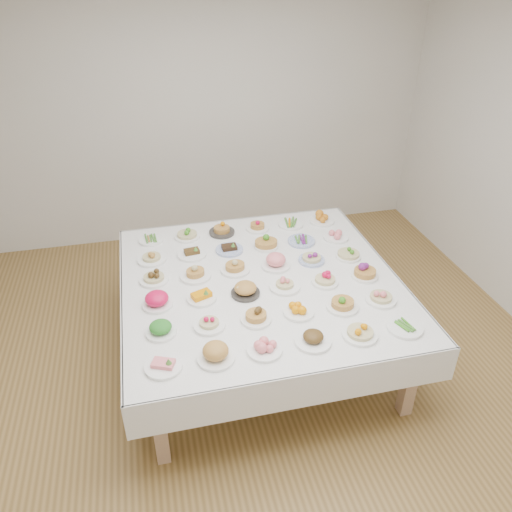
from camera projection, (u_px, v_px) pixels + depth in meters
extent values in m
plane|color=olive|center=(260.00, 368.00, 4.16)|extent=(5.00, 5.00, 0.00)
cube|color=silver|center=(207.00, 118.00, 5.51)|extent=(5.00, 0.02, 2.80)
cube|color=white|center=(260.00, 283.00, 3.96)|extent=(2.15, 2.15, 0.06)
cube|color=white|center=(234.00, 232.00, 4.91)|extent=(2.17, 0.02, 0.28)
cube|color=white|center=(301.00, 392.00, 3.13)|extent=(2.17, 0.01, 0.28)
cube|color=white|center=(383.00, 277.00, 4.23)|extent=(0.02, 2.17, 0.28)
cube|color=white|center=(124.00, 313.00, 3.81)|extent=(0.02, 2.17, 0.28)
cube|color=tan|center=(159.00, 424.00, 3.24)|extent=(0.09, 0.09, 0.69)
cube|color=tan|center=(410.00, 378.00, 3.59)|extent=(0.09, 0.09, 0.69)
cube|color=tan|center=(146.00, 276.00, 4.73)|extent=(0.09, 0.09, 0.69)
cube|color=tan|center=(325.00, 253.00, 5.08)|extent=(0.09, 0.09, 0.69)
cylinder|color=white|center=(164.00, 367.00, 3.11)|extent=(0.23, 0.23, 0.02)
cylinder|color=white|center=(216.00, 358.00, 3.17)|extent=(0.24, 0.24, 0.02)
cylinder|color=white|center=(265.00, 351.00, 3.23)|extent=(0.23, 0.23, 0.02)
cylinder|color=white|center=(313.00, 342.00, 3.31)|extent=(0.24, 0.24, 0.02)
cylinder|color=white|center=(360.00, 335.00, 3.36)|extent=(0.24, 0.24, 0.02)
cylinder|color=white|center=(405.00, 328.00, 3.43)|extent=(0.24, 0.24, 0.02)
cylinder|color=white|center=(161.00, 332.00, 3.39)|extent=(0.21, 0.21, 0.02)
cylinder|color=white|center=(209.00, 326.00, 3.45)|extent=(0.22, 0.22, 0.02)
cylinder|color=white|center=(256.00, 320.00, 3.50)|extent=(0.21, 0.21, 0.02)
cylinder|color=white|center=(299.00, 312.00, 3.57)|extent=(0.22, 0.22, 0.02)
cylinder|color=white|center=(342.00, 307.00, 3.63)|extent=(0.23, 0.23, 0.02)
cylinder|color=white|center=(381.00, 300.00, 3.70)|extent=(0.23, 0.23, 0.02)
cylinder|color=white|center=(158.00, 305.00, 3.65)|extent=(0.22, 0.22, 0.02)
cylinder|color=white|center=(202.00, 299.00, 3.72)|extent=(0.22, 0.22, 0.02)
cylinder|color=#2F2D2A|center=(245.00, 294.00, 3.77)|extent=(0.22, 0.22, 0.02)
cylinder|color=white|center=(285.00, 287.00, 3.85)|extent=(0.24, 0.24, 0.02)
cylinder|color=white|center=(325.00, 282.00, 3.90)|extent=(0.21, 0.21, 0.02)
cylinder|color=white|center=(364.00, 276.00, 3.98)|extent=(0.21, 0.21, 0.02)
cylinder|color=white|center=(154.00, 280.00, 3.92)|extent=(0.22, 0.22, 0.02)
cylinder|color=white|center=(196.00, 276.00, 3.97)|extent=(0.24, 0.24, 0.02)
cylinder|color=white|center=(235.00, 270.00, 4.05)|extent=(0.24, 0.24, 0.02)
cylinder|color=white|center=(276.00, 266.00, 4.11)|extent=(0.23, 0.23, 0.02)
cylinder|color=#4C66B2|center=(311.00, 260.00, 4.18)|extent=(0.22, 0.22, 0.02)
cylinder|color=white|center=(348.00, 257.00, 4.23)|extent=(0.21, 0.21, 0.02)
cylinder|color=white|center=(152.00, 260.00, 4.18)|extent=(0.24, 0.24, 0.02)
cylinder|color=white|center=(192.00, 255.00, 4.26)|extent=(0.24, 0.24, 0.02)
cylinder|color=#4C66B2|center=(229.00, 250.00, 4.32)|extent=(0.23, 0.23, 0.02)
cylinder|color=white|center=(266.00, 246.00, 4.37)|extent=(0.21, 0.21, 0.02)
cylinder|color=#4C66B2|center=(301.00, 241.00, 4.45)|extent=(0.24, 0.24, 0.02)
cylinder|color=white|center=(336.00, 238.00, 4.51)|extent=(0.22, 0.22, 0.02)
cylinder|color=white|center=(151.00, 240.00, 4.47)|extent=(0.21, 0.21, 0.02)
cylinder|color=white|center=(187.00, 237.00, 4.52)|extent=(0.22, 0.22, 0.02)
cylinder|color=#2F2D2A|center=(222.00, 233.00, 4.59)|extent=(0.23, 0.23, 0.02)
cylinder|color=white|center=(257.00, 229.00, 4.65)|extent=(0.21, 0.21, 0.02)
cylinder|color=white|center=(291.00, 225.00, 4.72)|extent=(0.23, 0.23, 0.02)
cylinder|color=white|center=(322.00, 221.00, 4.78)|extent=(0.23, 0.23, 0.02)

